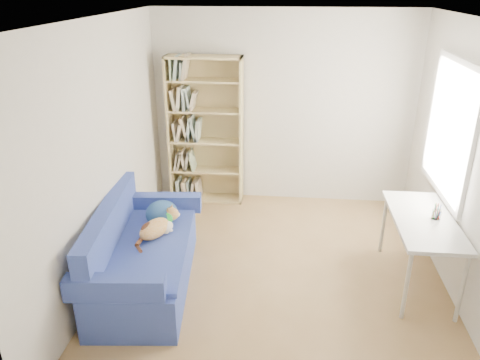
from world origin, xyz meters
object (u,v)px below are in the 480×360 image
(bookshelf, at_px, (206,137))
(pen_cup, at_px, (437,213))
(desk, at_px, (423,225))
(sofa, at_px, (142,255))

(bookshelf, distance_m, pen_cup, 3.15)
(desk, height_order, pen_cup, pen_cup)
(desk, bearing_deg, sofa, -173.91)
(bookshelf, bearing_deg, pen_cup, -34.65)
(bookshelf, bearing_deg, desk, -35.95)
(bookshelf, relative_size, pen_cup, 12.38)
(sofa, distance_m, desk, 2.82)
(desk, bearing_deg, bookshelf, 144.05)
(pen_cup, bearing_deg, desk, -176.68)
(sofa, height_order, desk, sofa)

